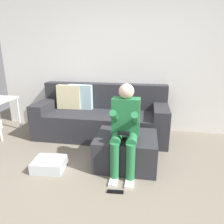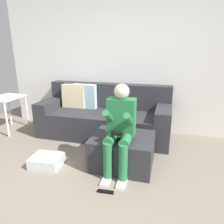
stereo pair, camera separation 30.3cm
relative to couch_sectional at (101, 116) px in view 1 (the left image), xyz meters
name	(u,v)px [view 1 (the left image)]	position (x,y,z in m)	size (l,w,h in m)	color
ground_plane	(92,206)	(0.31, -1.84, -0.35)	(6.34, 6.34, 0.00)	slate
wall_back	(122,61)	(0.31, 0.44, 0.98)	(4.88, 0.10, 2.65)	silver
couch_sectional	(101,116)	(0.00, 0.00, 0.00)	(2.32, 0.91, 0.91)	#2D2D33
ottoman	(126,150)	(0.56, -0.97, -0.14)	(0.81, 0.68, 0.42)	#2D2D33
person_seated	(125,126)	(0.56, -1.14, 0.28)	(0.35, 0.56, 1.14)	#26723F
storage_bin	(49,164)	(-0.42, -1.28, -0.28)	(0.41, 0.34, 0.14)	silver
remote_near_ottoman	(115,192)	(0.52, -1.60, -0.34)	(0.18, 0.04, 0.02)	black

